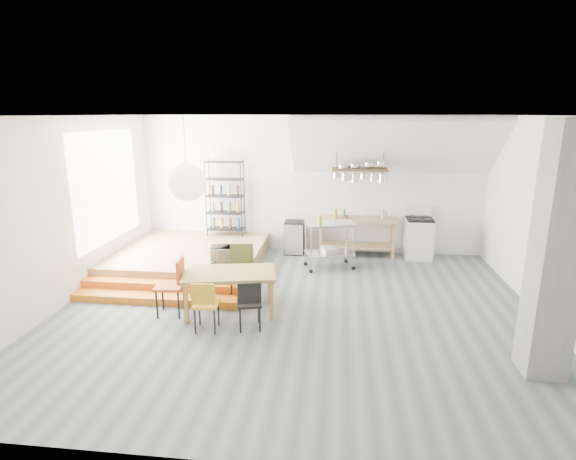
# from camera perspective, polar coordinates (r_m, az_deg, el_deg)

# --- Properties ---
(floor) EXTENTS (8.00, 8.00, 0.00)m
(floor) POSITION_cam_1_polar(r_m,az_deg,el_deg) (7.74, 1.04, -10.12)
(floor) COLOR #535E60
(floor) RESTS_ON ground
(wall_back) EXTENTS (8.00, 0.04, 3.20)m
(wall_back) POSITION_cam_1_polar(r_m,az_deg,el_deg) (10.64, 2.91, 5.74)
(wall_back) COLOR silver
(wall_back) RESTS_ON ground
(wall_left) EXTENTS (0.04, 7.00, 3.20)m
(wall_left) POSITION_cam_1_polar(r_m,az_deg,el_deg) (8.57, -26.62, 2.04)
(wall_left) COLOR silver
(wall_left) RESTS_ON ground
(wall_right) EXTENTS (0.04, 7.00, 3.20)m
(wall_right) POSITION_cam_1_polar(r_m,az_deg,el_deg) (7.92, 31.27, 0.54)
(wall_right) COLOR silver
(wall_right) RESTS_ON ground
(ceiling) EXTENTS (8.00, 7.00, 0.02)m
(ceiling) POSITION_cam_1_polar(r_m,az_deg,el_deg) (7.03, 1.16, 14.31)
(ceiling) COLOR white
(ceiling) RESTS_ON wall_back
(slope_ceiling) EXTENTS (4.40, 1.44, 1.32)m
(slope_ceiling) POSITION_cam_1_polar(r_m,az_deg,el_deg) (9.99, 13.28, 10.28)
(slope_ceiling) COLOR white
(slope_ceiling) RESTS_ON wall_back
(window_pane) EXTENTS (0.02, 2.50, 2.20)m
(window_pane) POSITION_cam_1_polar(r_m,az_deg,el_deg) (9.79, -21.95, 5.11)
(window_pane) COLOR white
(window_pane) RESTS_ON wall_left
(platform) EXTENTS (3.00, 3.00, 0.40)m
(platform) POSITION_cam_1_polar(r_m,az_deg,el_deg) (10.01, -12.23, -3.40)
(platform) COLOR #A07750
(platform) RESTS_ON ground
(step_lower) EXTENTS (3.00, 0.35, 0.13)m
(step_lower) POSITION_cam_1_polar(r_m,az_deg,el_deg) (8.35, -16.45, -8.33)
(step_lower) COLOR #CB6617
(step_lower) RESTS_ON ground
(step_upper) EXTENTS (3.00, 0.35, 0.27)m
(step_upper) POSITION_cam_1_polar(r_m,az_deg,el_deg) (8.62, -15.59, -7.05)
(step_upper) COLOR #CB6617
(step_upper) RESTS_ON ground
(concrete_column) EXTENTS (0.50, 0.50, 3.20)m
(concrete_column) POSITION_cam_1_polar(r_m,az_deg,el_deg) (6.31, 30.98, -2.55)
(concrete_column) COLOR slate
(concrete_column) RESTS_ON ground
(kitchen_counter) EXTENTS (1.80, 0.60, 0.91)m
(kitchen_counter) POSITION_cam_1_polar(r_m,az_deg,el_deg) (10.49, 8.73, 0.01)
(kitchen_counter) COLOR #A07750
(kitchen_counter) RESTS_ON ground
(stove) EXTENTS (0.60, 0.60, 1.18)m
(stove) POSITION_cam_1_polar(r_m,az_deg,el_deg) (10.68, 16.22, -0.95)
(stove) COLOR white
(stove) RESTS_ON ground
(pot_rack) EXTENTS (1.20, 0.50, 1.43)m
(pot_rack) POSITION_cam_1_polar(r_m,az_deg,el_deg) (10.01, 9.23, 7.19)
(pot_rack) COLOR #3C2818
(pot_rack) RESTS_ON ceiling
(wire_shelving) EXTENTS (0.88, 0.38, 1.80)m
(wire_shelving) POSITION_cam_1_polar(r_m,az_deg,el_deg) (10.71, -7.98, 4.19)
(wire_shelving) COLOR black
(wire_shelving) RESTS_ON platform
(microwave_shelf) EXTENTS (0.60, 0.40, 0.16)m
(microwave_shelf) POSITION_cam_1_polar(r_m,az_deg,el_deg) (8.46, -7.95, -4.08)
(microwave_shelf) COLOR #A07750
(microwave_shelf) RESTS_ON platform
(paper_lantern) EXTENTS (0.60, 0.60, 0.60)m
(paper_lantern) POSITION_cam_1_polar(r_m,az_deg,el_deg) (7.16, -12.71, 5.93)
(paper_lantern) COLOR white
(paper_lantern) RESTS_ON ceiling
(dining_table) EXTENTS (1.63, 1.11, 0.71)m
(dining_table) POSITION_cam_1_polar(r_m,az_deg,el_deg) (7.49, -7.47, -5.87)
(dining_table) COLOR olive
(dining_table) RESTS_ON ground
(chair_mustard) EXTENTS (0.40, 0.40, 0.81)m
(chair_mustard) POSITION_cam_1_polar(r_m,az_deg,el_deg) (6.95, -10.48, -8.96)
(chair_mustard) COLOR #B8961F
(chair_mustard) RESTS_ON ground
(chair_black) EXTENTS (0.45, 0.45, 0.81)m
(chair_black) POSITION_cam_1_polar(r_m,az_deg,el_deg) (6.91, -4.92, -8.94)
(chair_black) COLOR black
(chair_black) RESTS_ON ground
(chair_olive) EXTENTS (0.50, 0.50, 0.96)m
(chair_olive) POSITION_cam_1_polar(r_m,az_deg,el_deg) (8.14, -5.89, -4.57)
(chair_olive) COLOR #4F5629
(chair_olive) RESTS_ON ground
(chair_red) EXTENTS (0.49, 0.49, 0.96)m
(chair_red) POSITION_cam_1_polar(r_m,az_deg,el_deg) (7.60, -14.29, -6.37)
(chair_red) COLOR #BE4F1B
(chair_red) RESTS_ON ground
(rolling_cart) EXTENTS (1.13, 0.84, 1.00)m
(rolling_cart) POSITION_cam_1_polar(r_m,az_deg,el_deg) (9.58, 5.31, -1.14)
(rolling_cart) COLOR silver
(rolling_cart) RESTS_ON ground
(mini_fridge) EXTENTS (0.46, 0.46, 0.78)m
(mini_fridge) POSITION_cam_1_polar(r_m,az_deg,el_deg) (10.63, 0.85, -0.93)
(mini_fridge) COLOR black
(mini_fridge) RESTS_ON ground
(microwave) EXTENTS (0.58, 0.45, 0.29)m
(microwave) POSITION_cam_1_polar(r_m,az_deg,el_deg) (8.41, -7.99, -3.03)
(microwave) COLOR beige
(microwave) RESTS_ON microwave_shelf
(bowl) EXTENTS (0.25, 0.25, 0.05)m
(bowl) POSITION_cam_1_polar(r_m,az_deg,el_deg) (10.36, 7.43, 1.64)
(bowl) COLOR silver
(bowl) RESTS_ON kitchen_counter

